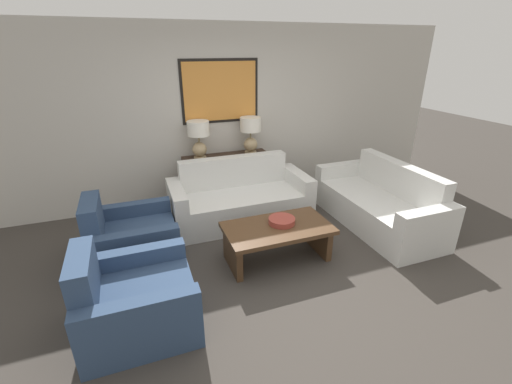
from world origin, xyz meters
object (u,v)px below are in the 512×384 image
object	(u,v)px
console_table	(227,178)
armchair_near_back_wall	(130,240)
couch_by_side	(379,205)
decorative_bowl	(282,221)
couch_by_back_wall	(240,200)
coffee_table	(277,235)
armchair_near_camera	(134,301)
table_lamp_left	(199,136)
table_lamp_right	(250,131)

from	to	relation	value
console_table	armchair_near_back_wall	xyz separation A→B (m)	(-1.51, -1.26, -0.11)
couch_by_side	decorative_bowl	size ratio (longest dim) A/B	6.30
couch_by_side	armchair_near_back_wall	world-z (taller)	couch_by_side
couch_by_back_wall	coffee_table	size ratio (longest dim) A/B	1.60
console_table	armchair_near_back_wall	size ratio (longest dim) A/B	1.40
decorative_bowl	armchair_near_back_wall	size ratio (longest dim) A/B	0.32
decorative_bowl	armchair_near_camera	size ratio (longest dim) A/B	0.32
table_lamp_left	coffee_table	xyz separation A→B (m)	(0.49, -1.80, -0.79)
couch_by_side	armchair_near_camera	world-z (taller)	couch_by_side
decorative_bowl	console_table	bearing A→B (deg)	95.22
table_lamp_right	couch_by_back_wall	size ratio (longest dim) A/B	0.29
console_table	table_lamp_right	size ratio (longest dim) A/B	2.39
table_lamp_right	decorative_bowl	size ratio (longest dim) A/B	1.80
console_table	table_lamp_right	distance (m)	0.83
table_lamp_left	coffee_table	size ratio (longest dim) A/B	0.46
table_lamp_left	armchair_near_camera	distance (m)	2.72
couch_by_back_wall	armchair_near_camera	xyz separation A→B (m)	(-1.51, -1.67, -0.02)
armchair_near_camera	table_lamp_left	bearing A→B (deg)	64.78
console_table	table_lamp_right	world-z (taller)	table_lamp_right
coffee_table	armchair_near_back_wall	bearing A→B (deg)	161.28
console_table	table_lamp_left	xyz separation A→B (m)	(-0.40, 0.00, 0.73)
armchair_near_camera	armchair_near_back_wall	bearing A→B (deg)	90.00
table_lamp_right	armchair_near_camera	distance (m)	3.14
table_lamp_right	couch_by_back_wall	xyz separation A→B (m)	(-0.40, -0.67, -0.82)
armchair_near_camera	couch_by_side	bearing A→B (deg)	14.62
armchair_near_camera	decorative_bowl	bearing A→B (deg)	19.47
couch_by_back_wall	coffee_table	xyz separation A→B (m)	(0.09, -1.13, 0.03)
table_lamp_left	table_lamp_right	world-z (taller)	same
couch_by_side	console_table	bearing A→B (deg)	139.95
table_lamp_right	couch_by_side	size ratio (longest dim) A/B	0.29
console_table	couch_by_back_wall	bearing A→B (deg)	-90.00
coffee_table	armchair_near_back_wall	size ratio (longest dim) A/B	1.28
table_lamp_right	armchair_near_camera	xyz separation A→B (m)	(-1.91, -2.34, -0.83)
console_table	decorative_bowl	distance (m)	1.76
table_lamp_right	armchair_near_back_wall	world-z (taller)	table_lamp_right
armchair_near_back_wall	couch_by_back_wall	bearing A→B (deg)	21.42
armchair_near_back_wall	table_lamp_left	bearing A→B (deg)	48.81
coffee_table	armchair_near_back_wall	xyz separation A→B (m)	(-1.59, 0.54, -0.04)
coffee_table	decorative_bowl	bearing A→B (deg)	34.08
table_lamp_left	decorative_bowl	size ratio (longest dim) A/B	1.80
console_table	couch_by_side	size ratio (longest dim) A/B	0.68
couch_by_side	table_lamp_right	bearing A→B (deg)	132.55
coffee_table	couch_by_side	bearing A→B (deg)	10.58
table_lamp_right	decorative_bowl	distance (m)	1.88
coffee_table	table_lamp_right	bearing A→B (deg)	80.05
couch_by_back_wall	armchair_near_back_wall	xyz separation A→B (m)	(-1.51, -0.59, -0.02)
table_lamp_left	armchair_near_camera	bearing A→B (deg)	-115.22
table_lamp_left	couch_by_side	bearing A→B (deg)	-34.39
decorative_bowl	armchair_near_back_wall	world-z (taller)	armchair_near_back_wall
couch_by_back_wall	console_table	bearing A→B (deg)	90.00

